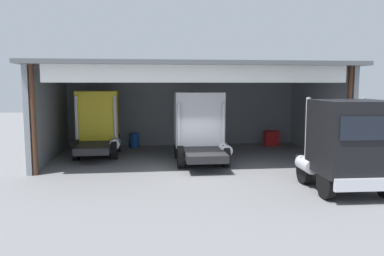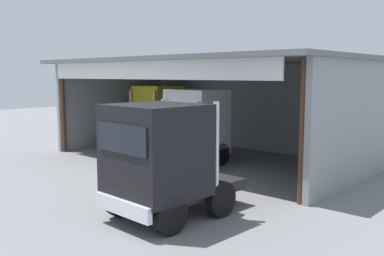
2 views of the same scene
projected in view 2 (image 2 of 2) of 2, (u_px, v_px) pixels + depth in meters
ground_plane at (150, 172)px, 19.66m from camera, size 80.00×80.00×0.00m
workshop_shed at (218, 89)px, 22.79m from camera, size 16.10×9.10×5.20m
truck_yellow_center_left_bay at (154, 115)px, 26.74m from camera, size 2.59×5.22×3.72m
truck_white_right_bay at (193, 126)px, 21.02m from camera, size 2.74×5.11×3.70m
truck_black_center_bay at (161, 158)px, 12.97m from camera, size 2.75×4.59×3.60m
oil_drum at (201, 137)px, 27.14m from camera, size 0.58×0.58×0.95m
tool_cart at (338, 156)px, 20.77m from camera, size 0.90×0.60×1.00m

